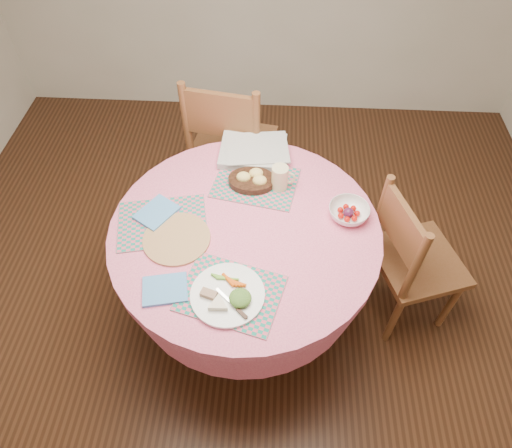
% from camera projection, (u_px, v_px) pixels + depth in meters
% --- Properties ---
extents(ground, '(4.00, 4.00, 0.00)m').
position_uv_depth(ground, '(247.00, 310.00, 2.64)').
color(ground, '#331C0F').
rests_on(ground, ground).
extents(room_envelope, '(4.01, 4.01, 2.71)m').
position_uv_depth(room_envelope, '(239.00, 17.00, 1.33)').
color(room_envelope, silver).
rests_on(room_envelope, ground).
extents(dining_table, '(1.24, 1.24, 0.75)m').
position_uv_depth(dining_table, '(246.00, 253.00, 2.22)').
color(dining_table, pink).
rests_on(dining_table, ground).
extents(chair_right, '(0.52, 0.53, 0.92)m').
position_uv_depth(chair_right, '(411.00, 258.00, 2.29)').
color(chair_right, brown).
rests_on(chair_right, ground).
extents(chair_back, '(0.55, 0.53, 1.04)m').
position_uv_depth(chair_back, '(230.00, 146.00, 2.75)').
color(chair_back, brown).
rests_on(chair_back, ground).
extents(placemat_front, '(0.47, 0.40, 0.01)m').
position_uv_depth(placemat_front, '(231.00, 293.00, 1.84)').
color(placemat_front, '#16816C').
rests_on(placemat_front, dining_table).
extents(placemat_left, '(0.45, 0.37, 0.01)m').
position_uv_depth(placemat_left, '(162.00, 222.00, 2.08)').
color(placemat_left, '#16816C').
rests_on(placemat_left, dining_table).
extents(placemat_back, '(0.45, 0.37, 0.01)m').
position_uv_depth(placemat_back, '(256.00, 183.00, 2.25)').
color(placemat_back, '#16816C').
rests_on(placemat_back, dining_table).
extents(wicker_trivet, '(0.30, 0.30, 0.01)m').
position_uv_depth(wicker_trivet, '(177.00, 239.00, 2.02)').
color(wicker_trivet, '#A77548').
rests_on(wicker_trivet, dining_table).
extents(napkin_near, '(0.20, 0.17, 0.01)m').
position_uv_depth(napkin_near, '(165.00, 289.00, 1.85)').
color(napkin_near, '#518FD0').
rests_on(napkin_near, dining_table).
extents(napkin_far, '(0.22, 0.23, 0.01)m').
position_uv_depth(napkin_far, '(157.00, 213.00, 2.11)').
color(napkin_far, '#518FD0').
rests_on(napkin_far, placemat_left).
extents(dinner_plate, '(0.30, 0.30, 0.05)m').
position_uv_depth(dinner_plate, '(229.00, 295.00, 1.82)').
color(dinner_plate, white).
rests_on(dinner_plate, placemat_front).
extents(bread_bowl, '(0.23, 0.23, 0.08)m').
position_uv_depth(bread_bowl, '(252.00, 179.00, 2.22)').
color(bread_bowl, black).
rests_on(bread_bowl, placemat_back).
extents(latte_mug, '(0.12, 0.08, 0.12)m').
position_uv_depth(latte_mug, '(280.00, 178.00, 2.18)').
color(latte_mug, beige).
rests_on(latte_mug, placemat_back).
extents(fruit_bowl, '(0.22, 0.22, 0.06)m').
position_uv_depth(fruit_bowl, '(349.00, 212.00, 2.09)').
color(fruit_bowl, white).
rests_on(fruit_bowl, dining_table).
extents(newspaper_stack, '(0.37, 0.29, 0.04)m').
position_uv_depth(newspaper_stack, '(254.00, 151.00, 2.37)').
color(newspaper_stack, silver).
rests_on(newspaper_stack, dining_table).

